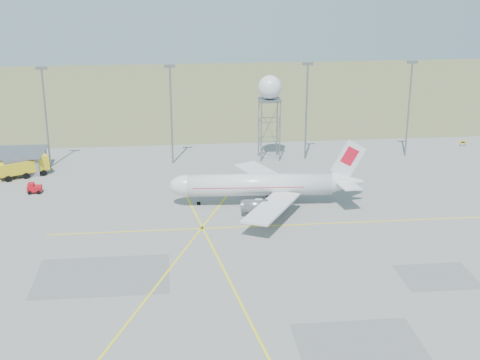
{
  "coord_description": "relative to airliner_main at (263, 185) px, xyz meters",
  "views": [
    {
      "loc": [
        -10.04,
        -67.96,
        41.23
      ],
      "look_at": [
        1.36,
        40.0,
        4.55
      ],
      "focal_mm": 50.0,
      "sensor_mm": 36.0,
      "label": 1
    }
  ],
  "objects": [
    {
      "name": "ground",
      "position": [
        -5.26,
        -39.86,
        -3.52
      ],
      "size": [
        400.0,
        400.0,
        0.0
      ],
      "primitive_type": "plane",
      "color": "gray",
      "rests_on": "ground"
    },
    {
      "name": "taxi_sign_near",
      "position": [
        50.34,
        32.14,
        -2.64
      ],
      "size": [
        1.6,
        0.17,
        1.2
      ],
      "color": "black",
      "rests_on": "ground"
    },
    {
      "name": "fire_truck",
      "position": [
        -44.18,
        20.27,
        -1.68
      ],
      "size": [
        10.03,
        7.24,
        3.85
      ],
      "rotation": [
        0.0,
        0.0,
        0.47
      ],
      "color": "gold",
      "rests_on": "ground"
    },
    {
      "name": "airliner_main",
      "position": [
        0.0,
        0.0,
        0.0
      ],
      "size": [
        33.82,
        32.82,
        11.5
      ],
      "rotation": [
        0.0,
        0.0,
        3.08
      ],
      "color": "silver",
      "rests_on": "ground"
    },
    {
      "name": "mast_a",
      "position": [
        -40.26,
        26.14,
        8.55
      ],
      "size": [
        2.2,
        0.5,
        20.5
      ],
      "color": "slate",
      "rests_on": "ground"
    },
    {
      "name": "mast_c",
      "position": [
        12.74,
        26.14,
        8.55
      ],
      "size": [
        2.2,
        0.5,
        20.5
      ],
      "color": "slate",
      "rests_on": "ground"
    },
    {
      "name": "radar_tower",
      "position": [
        5.14,
        27.14,
        6.47
      ],
      "size": [
        4.92,
        4.92,
        17.82
      ],
      "color": "slate",
      "rests_on": "ground"
    },
    {
      "name": "mast_b",
      "position": [
        -15.26,
        26.14,
        8.55
      ],
      "size": [
        2.2,
        0.5,
        20.5
      ],
      "color": "slate",
      "rests_on": "ground"
    },
    {
      "name": "baggage_tug",
      "position": [
        -40.55,
        10.15,
        -2.79
      ],
      "size": [
        2.51,
        2.01,
        1.94
      ],
      "rotation": [
        0.0,
        0.0,
        -0.0
      ],
      "color": "#B00C15",
      "rests_on": "ground"
    },
    {
      "name": "grass_strip",
      "position": [
        -5.26,
        100.14,
        -3.51
      ],
      "size": [
        400.0,
        120.0,
        0.03
      ],
      "primitive_type": "cube",
      "color": "#606A3A",
      "rests_on": "ground"
    },
    {
      "name": "mast_d",
      "position": [
        34.74,
        26.14,
        8.55
      ],
      "size": [
        2.2,
        0.5,
        20.5
      ],
      "color": "slate",
      "rests_on": "ground"
    }
  ]
}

